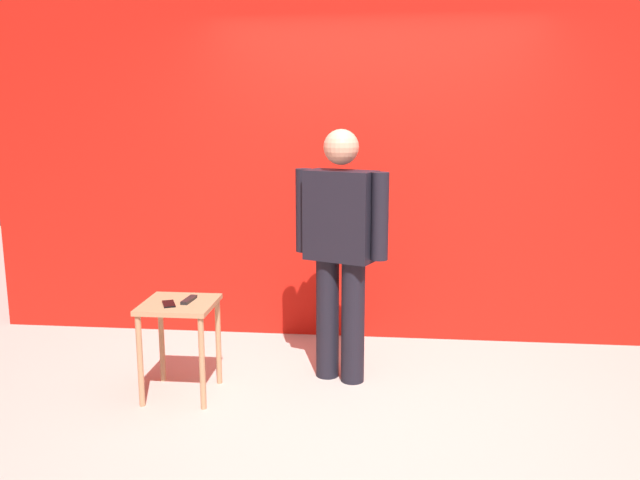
% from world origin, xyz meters
% --- Properties ---
extents(ground_plane, '(12.00, 12.00, 0.00)m').
position_xyz_m(ground_plane, '(0.00, 0.00, 0.00)').
color(ground_plane, '#B7B2A8').
extents(back_wall_red, '(6.15, 0.12, 3.24)m').
position_xyz_m(back_wall_red, '(0.00, 1.42, 1.62)').
color(back_wall_red, red).
rests_on(back_wall_red, ground_plane).
extents(standing_person, '(0.65, 0.38, 1.67)m').
position_xyz_m(standing_person, '(-0.19, 0.51, 0.94)').
color(standing_person, black).
rests_on(standing_person, ground_plane).
extents(side_table, '(0.45, 0.45, 0.61)m').
position_xyz_m(side_table, '(-1.18, 0.15, 0.49)').
color(side_table, tan).
rests_on(side_table, ground_plane).
extents(cell_phone, '(0.12, 0.16, 0.01)m').
position_xyz_m(cell_phone, '(-1.22, 0.09, 0.62)').
color(cell_phone, black).
rests_on(cell_phone, side_table).
extents(tv_remote, '(0.06, 0.17, 0.02)m').
position_xyz_m(tv_remote, '(-1.12, 0.17, 0.62)').
color(tv_remote, black).
rests_on(tv_remote, side_table).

